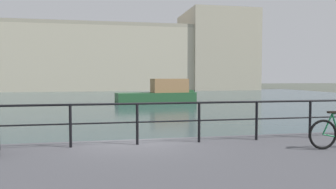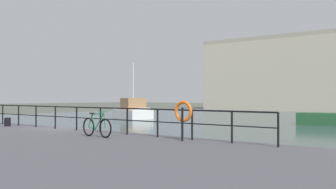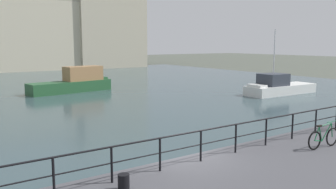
# 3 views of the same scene
# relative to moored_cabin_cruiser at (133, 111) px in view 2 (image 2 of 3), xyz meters

# --- Properties ---
(ground_plane) EXTENTS (240.00, 240.00, 0.00)m
(ground_plane) POSITION_rel_moored_cabin_cruiser_xyz_m (18.69, -22.97, -0.91)
(ground_plane) COLOR #4C5147
(water_basin) EXTENTS (80.00, 60.00, 0.01)m
(water_basin) POSITION_rel_moored_cabin_cruiser_xyz_m (18.69, 7.23, -0.91)
(water_basin) COLOR #33474C
(water_basin) RESTS_ON ground_plane
(moored_cabin_cruiser) EXTENTS (6.51, 4.55, 6.55)m
(moored_cabin_cruiser) POSITION_rel_moored_cabin_cruiser_xyz_m (0.00, 0.00, 0.00)
(moored_cabin_cruiser) COLOR white
(moored_cabin_cruiser) RESTS_ON water_basin
(quay_railing) EXTENTS (23.03, 0.07, 1.08)m
(quay_railing) POSITION_rel_moored_cabin_cruiser_xyz_m (18.73, -23.72, 0.92)
(quay_railing) COLOR black
(quay_railing) RESTS_ON quay_promenade
(parked_bicycle) EXTENTS (1.77, 0.17, 0.98)m
(parked_bicycle) POSITION_rel_moored_cabin_cruiser_xyz_m (23.53, -25.19, 0.57)
(parked_bicycle) COLOR black
(parked_bicycle) RESTS_ON quay_promenade
(mooring_bollard) EXTENTS (0.32, 0.32, 0.44)m
(mooring_bollard) POSITION_rel_moored_cabin_cruiser_xyz_m (15.49, -24.36, 0.40)
(mooring_bollard) COLOR black
(mooring_bollard) RESTS_ON quay_promenade
(life_ring_stand) EXTENTS (0.75, 0.16, 1.40)m
(life_ring_stand) POSITION_rel_moored_cabin_cruiser_xyz_m (26.84, -24.11, 1.15)
(life_ring_stand) COLOR black
(life_ring_stand) RESTS_ON quay_promenade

